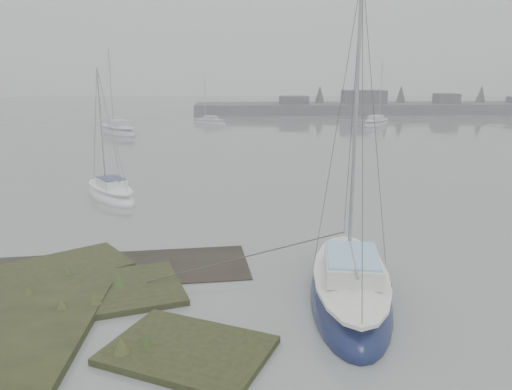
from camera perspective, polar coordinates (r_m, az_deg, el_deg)
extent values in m
plane|color=slate|center=(41.05, -4.63, 5.45)|extent=(160.00, 160.00, 0.00)
cube|color=#4C4F51|center=(76.75, 16.37, 9.45)|extent=(60.00, 8.00, 1.60)
cube|color=#424247|center=(72.20, 4.35, 10.34)|extent=(4.00, 3.00, 2.20)
cube|color=#424247|center=(74.01, 12.20, 10.47)|extent=(6.00, 3.00, 3.00)
cube|color=#424247|center=(77.88, 20.90, 9.86)|extent=(3.00, 3.00, 2.50)
cone|color=#384238|center=(74.69, 7.29, 11.01)|extent=(2.00, 2.00, 3.50)
cone|color=#384238|center=(77.59, 16.22, 10.69)|extent=(2.00, 2.00, 3.50)
cone|color=#384238|center=(82.16, 24.30, 10.18)|extent=(2.00, 2.00, 3.50)
ellipsoid|color=#0F183D|center=(14.34, 10.66, -11.25)|extent=(3.13, 6.84, 1.60)
ellipsoid|color=silver|center=(14.08, 10.77, -8.89)|extent=(2.57, 5.94, 0.45)
cube|color=silver|center=(13.67, 10.94, -7.83)|extent=(1.74, 2.45, 0.47)
cube|color=#8AC0E4|center=(13.58, 10.99, -6.79)|extent=(1.61, 2.25, 0.08)
cylinder|color=#939399|center=(13.89, 11.30, 8.28)|extent=(0.10, 0.10, 7.53)
cylinder|color=#939399|center=(13.40, 11.05, -7.08)|extent=(0.48, 2.62, 0.08)
ellipsoid|color=white|center=(25.79, -16.26, -0.13)|extent=(4.00, 4.86, 1.17)
ellipsoid|color=white|center=(25.68, -16.33, 0.87)|extent=(3.40, 4.17, 0.33)
cube|color=white|center=(25.43, -16.21, 1.42)|extent=(1.78, 1.94, 0.34)
cube|color=#1D214F|center=(25.39, -16.24, 1.84)|extent=(1.64, 1.79, 0.05)
cylinder|color=#939399|center=(25.77, -17.28, 7.60)|extent=(0.08, 0.08, 5.49)
cylinder|color=#939399|center=(25.27, -16.13, 1.79)|extent=(1.13, 1.62, 0.06)
ellipsoid|color=silver|center=(51.26, -15.51, 6.85)|extent=(5.61, 6.18, 1.53)
ellipsoid|color=silver|center=(51.19, -15.55, 7.53)|extent=(4.77, 5.29, 0.43)
cube|color=silver|center=(50.91, -15.44, 7.93)|extent=(2.42, 2.53, 0.45)
cube|color=silver|center=(50.89, -15.46, 8.21)|extent=(2.23, 2.33, 0.07)
cylinder|color=#939399|center=(51.65, -16.26, 11.90)|extent=(0.10, 0.10, 7.20)
cylinder|color=#939399|center=(50.73, -15.37, 8.20)|extent=(1.67, 2.00, 0.08)
ellipsoid|color=#9DA0A6|center=(58.42, 13.58, 7.80)|extent=(4.73, 5.26, 1.30)
ellipsoid|color=white|center=(58.37, 13.61, 8.30)|extent=(4.02, 4.50, 0.37)
cube|color=white|center=(58.13, 13.54, 8.60)|extent=(2.04, 2.14, 0.38)
cube|color=silver|center=(58.11, 13.55, 8.81)|extent=(1.89, 1.98, 0.06)
cylinder|color=#939399|center=(58.77, 14.07, 11.56)|extent=(0.08, 0.08, 6.11)
cylinder|color=#939399|center=(57.97, 13.49, 8.80)|extent=(1.40, 1.70, 0.07)
ellipsoid|color=silver|center=(58.88, -5.33, 8.16)|extent=(4.51, 3.47, 1.07)
ellipsoid|color=silver|center=(58.84, -5.34, 8.57)|extent=(3.88, 2.93, 0.30)
cube|color=silver|center=(58.71, -5.19, 8.82)|extent=(1.77, 1.57, 0.31)
cube|color=#AAB0B5|center=(58.69, -5.19, 8.99)|extent=(1.63, 1.46, 0.05)
cylinder|color=#939399|center=(58.95, -5.87, 11.23)|extent=(0.07, 0.07, 5.01)
cylinder|color=#939399|center=(58.62, -5.09, 8.99)|extent=(1.54, 0.94, 0.06)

